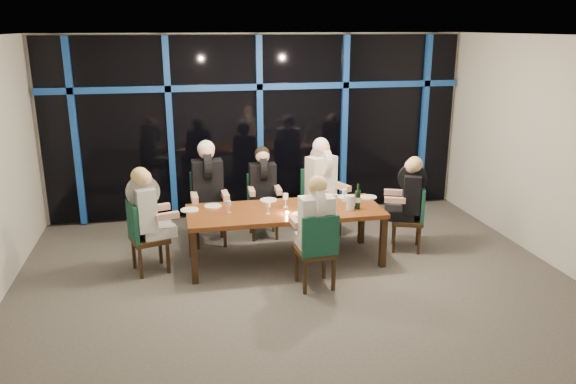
% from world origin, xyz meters
% --- Properties ---
extents(room, '(7.04, 7.00, 3.02)m').
position_xyz_m(room, '(0.00, 0.00, 2.02)').
color(room, '#5C5751').
rests_on(room, ground).
extents(window_wall, '(6.86, 0.43, 2.94)m').
position_xyz_m(window_wall, '(0.01, 2.93, 1.55)').
color(window_wall, black).
rests_on(window_wall, ground).
extents(dining_table, '(2.60, 1.00, 0.75)m').
position_xyz_m(dining_table, '(0.00, 0.80, 0.68)').
color(dining_table, brown).
rests_on(dining_table, ground).
extents(chair_far_left, '(0.51, 0.51, 1.05)m').
position_xyz_m(chair_far_left, '(-0.96, 1.77, 0.59)').
color(chair_far_left, '#301E10').
rests_on(chair_far_left, ground).
extents(chair_far_mid, '(0.45, 0.45, 0.95)m').
position_xyz_m(chair_far_mid, '(-0.13, 1.88, 0.53)').
color(chair_far_mid, '#301E10').
rests_on(chair_far_mid, ground).
extents(chair_far_right, '(0.62, 0.62, 1.03)m').
position_xyz_m(chair_far_right, '(0.72, 1.76, 0.58)').
color(chair_far_right, '#301E10').
rests_on(chair_far_right, ground).
extents(chair_end_left, '(0.56, 0.56, 0.96)m').
position_xyz_m(chair_end_left, '(-1.87, 0.83, 0.54)').
color(chair_end_left, '#301E10').
rests_on(chair_end_left, ground).
extents(chair_end_right, '(0.56, 0.56, 0.94)m').
position_xyz_m(chair_end_right, '(1.88, 0.86, 0.52)').
color(chair_end_right, '#301E10').
rests_on(chair_end_right, ground).
extents(chair_near_mid, '(0.48, 0.48, 0.98)m').
position_xyz_m(chair_near_mid, '(0.21, -0.11, 0.54)').
color(chair_near_mid, '#301E10').
rests_on(chair_near_mid, ground).
extents(diner_far_left, '(0.53, 0.66, 1.02)m').
position_xyz_m(diner_far_left, '(-0.96, 1.68, 1.00)').
color(diner_far_left, black).
rests_on(diner_far_left, ground).
extents(diner_far_mid, '(0.48, 0.60, 0.93)m').
position_xyz_m(diner_far_mid, '(-0.14, 1.79, 0.91)').
color(diner_far_mid, black).
rests_on(diner_far_mid, ground).
extents(diner_far_right, '(0.64, 0.71, 1.01)m').
position_xyz_m(diner_far_right, '(0.75, 1.67, 0.99)').
color(diner_far_right, white).
rests_on(diner_far_right, ground).
extents(diner_end_left, '(0.65, 0.56, 0.94)m').
position_xyz_m(diner_end_left, '(-1.79, 0.85, 0.92)').
color(diner_end_left, black).
rests_on(diner_end_left, ground).
extents(diner_end_right, '(0.64, 0.57, 0.91)m').
position_xyz_m(diner_end_right, '(1.80, 0.88, 0.89)').
color(diner_end_right, black).
rests_on(diner_end_right, ground).
extents(diner_near_mid, '(0.50, 0.62, 0.95)m').
position_xyz_m(diner_near_mid, '(0.21, -0.02, 0.93)').
color(diner_near_mid, white).
rests_on(diner_near_mid, ground).
extents(plate_far_left, '(0.24, 0.24, 0.01)m').
position_xyz_m(plate_far_left, '(-0.94, 1.11, 0.76)').
color(plate_far_left, white).
rests_on(plate_far_left, dining_table).
extents(plate_far_mid, '(0.24, 0.24, 0.01)m').
position_xyz_m(plate_far_mid, '(-0.15, 1.23, 0.76)').
color(plate_far_mid, white).
rests_on(plate_far_mid, dining_table).
extents(plate_far_right, '(0.24, 0.24, 0.01)m').
position_xyz_m(plate_far_right, '(0.96, 1.15, 0.76)').
color(plate_far_right, white).
rests_on(plate_far_right, dining_table).
extents(plate_end_left, '(0.24, 0.24, 0.01)m').
position_xyz_m(plate_end_left, '(-1.25, 1.01, 0.76)').
color(plate_end_left, white).
rests_on(plate_end_left, dining_table).
extents(plate_end_right, '(0.24, 0.24, 0.01)m').
position_xyz_m(plate_end_right, '(1.27, 1.08, 0.76)').
color(plate_end_right, white).
rests_on(plate_end_right, dining_table).
extents(plate_near_mid, '(0.24, 0.24, 0.01)m').
position_xyz_m(plate_near_mid, '(0.17, 0.54, 0.76)').
color(plate_near_mid, white).
rests_on(plate_near_mid, dining_table).
extents(wine_bottle, '(0.08, 0.08, 0.34)m').
position_xyz_m(wine_bottle, '(0.96, 0.64, 0.88)').
color(wine_bottle, black).
rests_on(wine_bottle, dining_table).
extents(water_pitcher, '(0.12, 0.11, 0.20)m').
position_xyz_m(water_pitcher, '(0.85, 0.60, 0.85)').
color(water_pitcher, silver).
rests_on(water_pitcher, dining_table).
extents(tea_light, '(0.05, 0.05, 0.03)m').
position_xyz_m(tea_light, '(-0.01, 0.61, 0.76)').
color(tea_light, '#F8A34A').
rests_on(tea_light, dining_table).
extents(wine_glass_a, '(0.06, 0.06, 0.16)m').
position_xyz_m(wine_glass_a, '(-0.25, 0.66, 0.86)').
color(wine_glass_a, silver).
rests_on(wine_glass_a, dining_table).
extents(wine_glass_b, '(0.07, 0.07, 0.19)m').
position_xyz_m(wine_glass_b, '(0.03, 0.89, 0.89)').
color(wine_glass_b, silver).
rests_on(wine_glass_b, dining_table).
extents(wine_glass_c, '(0.06, 0.06, 0.16)m').
position_xyz_m(wine_glass_c, '(0.49, 0.77, 0.87)').
color(wine_glass_c, silver).
rests_on(wine_glass_c, dining_table).
extents(wine_glass_d, '(0.06, 0.06, 0.16)m').
position_xyz_m(wine_glass_d, '(-0.75, 0.81, 0.87)').
color(wine_glass_d, white).
rests_on(wine_glass_d, dining_table).
extents(wine_glass_e, '(0.07, 0.07, 0.17)m').
position_xyz_m(wine_glass_e, '(0.89, 1.00, 0.88)').
color(wine_glass_e, silver).
rests_on(wine_glass_e, dining_table).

